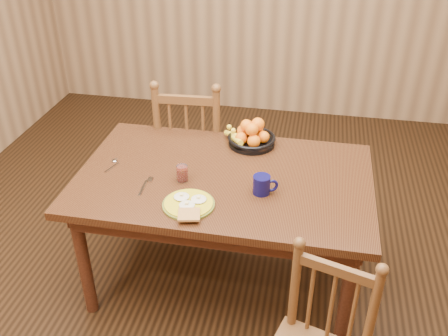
% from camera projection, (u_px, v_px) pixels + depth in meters
% --- Properties ---
extents(room, '(4.52, 5.02, 2.72)m').
position_uv_depth(room, '(224.00, 71.00, 2.41)').
color(room, black).
rests_on(room, ground).
extents(dining_table, '(1.60, 1.00, 0.75)m').
position_uv_depth(dining_table, '(224.00, 189.00, 2.77)').
color(dining_table, black).
rests_on(dining_table, ground).
extents(chair_far, '(0.50, 0.48, 1.04)m').
position_uv_depth(chair_far, '(192.00, 150.00, 3.46)').
color(chair_far, '#503118').
rests_on(chair_far, ground).
extents(breakfast_plate, '(0.26, 0.30, 0.04)m').
position_uv_depth(breakfast_plate, '(189.00, 204.00, 2.48)').
color(breakfast_plate, '#59601E').
rests_on(breakfast_plate, dining_table).
extents(fork, '(0.04, 0.18, 0.00)m').
position_uv_depth(fork, '(145.00, 185.00, 2.64)').
color(fork, silver).
rests_on(fork, dining_table).
extents(spoon, '(0.05, 0.16, 0.01)m').
position_uv_depth(spoon, '(114.00, 162.00, 2.83)').
color(spoon, silver).
rests_on(spoon, dining_table).
extents(coffee_mug, '(0.13, 0.09, 0.10)m').
position_uv_depth(coffee_mug, '(262.00, 185.00, 2.56)').
color(coffee_mug, '#0B0A39').
rests_on(coffee_mug, dining_table).
extents(juice_glass, '(0.06, 0.06, 0.09)m').
position_uv_depth(juice_glass, '(182.00, 174.00, 2.66)').
color(juice_glass, silver).
rests_on(juice_glass, dining_table).
extents(fruit_bowl, '(0.32, 0.29, 0.17)m').
position_uv_depth(fruit_bowl, '(251.00, 136.00, 3.00)').
color(fruit_bowl, black).
rests_on(fruit_bowl, dining_table).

